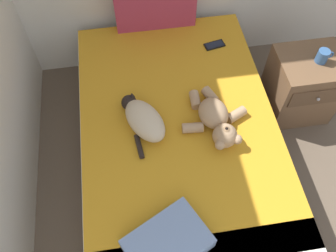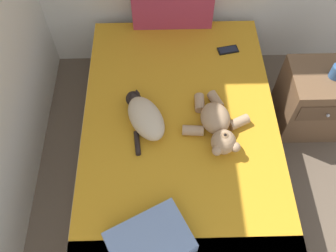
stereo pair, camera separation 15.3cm
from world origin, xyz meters
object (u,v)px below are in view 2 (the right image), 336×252
Objects in this scene: patterned_cushion at (173,2)px; cat at (145,116)px; bed at (179,147)px; cell_phone at (228,50)px; throw_pillow at (150,242)px; teddy_bear at (217,125)px; nightstand at (314,100)px.

cat is at bearing -102.54° from patterned_cushion.
bed is 4.59× the size of cat.
cell_phone is 1.49m from throw_pillow.
cell_phone is (0.15, 0.69, -0.06)m from teddy_bear.
bed is 0.80m from cell_phone.
cat reaches higher than bed.
teddy_bear is (0.24, -0.98, -0.14)m from patterned_cushion.
nightstand reaches higher than bed.
cat is at bearing -165.71° from nightstand.
bed is 1.06m from nightstand.
cell_phone is at bearing 46.04° from cat.
patterned_cushion is at bearing 103.96° from teddy_bear.
teddy_bear is 1.25× the size of throw_pillow.
nightstand is (0.78, 0.39, -0.28)m from teddy_bear.
teddy_bear is 0.80m from throw_pillow.
bed is 0.39m from cat.
teddy_bear is at bearing -102.48° from cell_phone.
cat is 2.77× the size of cell_phone.
bed is 1.05m from patterned_cushion.
throw_pillow is at bearing -137.92° from nightstand.
patterned_cushion is 1.26m from nightstand.
throw_pillow is (-0.17, -1.66, -0.16)m from patterned_cushion.
bed is 12.73× the size of cell_phone.
teddy_bear is 0.71m from cell_phone.
teddy_bear is at bearing -153.66° from nightstand.
nightstand is (1.00, 0.36, 0.03)m from bed.
patterned_cushion reaches higher than cat.
teddy_bear reaches higher than nightstand.
teddy_bear is at bearing 59.27° from throw_pillow.
teddy_bear is 3.13× the size of cell_phone.
throw_pillow is (0.03, -0.76, -0.02)m from cat.
throw_pillow is (-0.19, -0.72, 0.30)m from bed.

